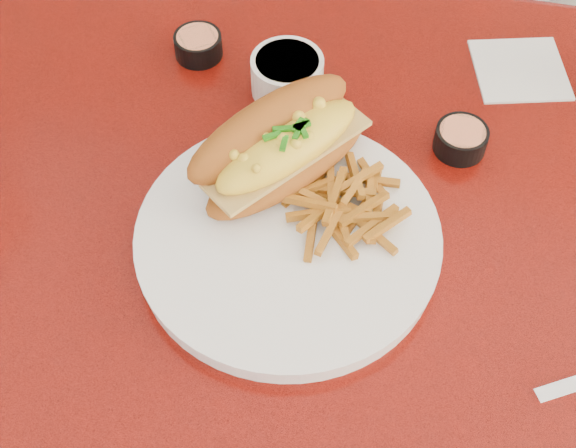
% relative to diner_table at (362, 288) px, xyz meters
% --- Properties ---
extents(diner_table, '(1.23, 0.83, 0.77)m').
position_rel_diner_table_xyz_m(diner_table, '(0.00, 0.00, 0.00)').
color(diner_table, red).
rests_on(diner_table, ground).
extents(booth_bench_far, '(1.20, 0.51, 0.90)m').
position_rel_diner_table_xyz_m(booth_bench_far, '(0.00, 0.81, -0.32)').
color(booth_bench_far, '#A40A0D').
rests_on(booth_bench_far, ground).
extents(dinner_plate, '(0.40, 0.40, 0.02)m').
position_rel_diner_table_xyz_m(dinner_plate, '(-0.08, -0.07, 0.17)').
color(dinner_plate, white).
rests_on(dinner_plate, diner_table).
extents(mac_hoagie, '(0.21, 0.23, 0.09)m').
position_rel_diner_table_xyz_m(mac_hoagie, '(-0.10, 0.02, 0.22)').
color(mac_hoagie, '#A5571A').
rests_on(mac_hoagie, dinner_plate).
extents(fries_pile, '(0.12, 0.12, 0.03)m').
position_rel_diner_table_xyz_m(fries_pile, '(-0.03, -0.02, 0.20)').
color(fries_pile, orange).
rests_on(fries_pile, dinner_plate).
extents(fork, '(0.05, 0.14, 0.00)m').
position_rel_diner_table_xyz_m(fork, '(-0.03, 0.00, 0.18)').
color(fork, silver).
rests_on(fork, dinner_plate).
extents(gravy_ramekin, '(0.09, 0.09, 0.05)m').
position_rel_diner_table_xyz_m(gravy_ramekin, '(-0.13, 0.15, 0.19)').
color(gravy_ramekin, white).
rests_on(gravy_ramekin, diner_table).
extents(sauce_cup_left, '(0.07, 0.07, 0.03)m').
position_rel_diner_table_xyz_m(sauce_cup_left, '(-0.25, 0.19, 0.18)').
color(sauce_cup_left, black).
rests_on(sauce_cup_left, diner_table).
extents(sauce_cup_right, '(0.08, 0.08, 0.03)m').
position_rel_diner_table_xyz_m(sauce_cup_right, '(0.08, 0.11, 0.18)').
color(sauce_cup_right, black).
rests_on(sauce_cup_right, diner_table).
extents(paper_napkin, '(0.13, 0.13, 0.00)m').
position_rel_diner_table_xyz_m(paper_napkin, '(0.14, 0.25, 0.16)').
color(paper_napkin, white).
rests_on(paper_napkin, diner_table).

